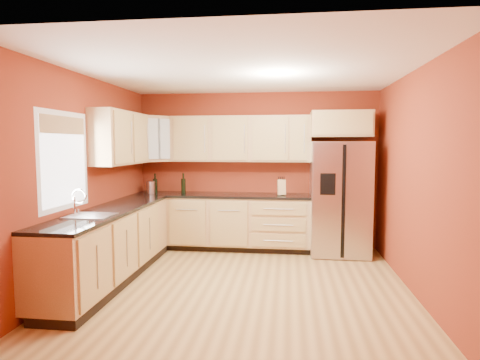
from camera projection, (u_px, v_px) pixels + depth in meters
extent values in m
plane|color=#9F773D|center=(243.00, 285.00, 4.94)|extent=(4.00, 4.00, 0.00)
plane|color=white|center=(243.00, 70.00, 4.71)|extent=(4.00, 4.00, 0.00)
cube|color=maroon|center=(256.00, 170.00, 6.80)|extent=(4.00, 0.04, 2.60)
cube|color=maroon|center=(210.00, 205.00, 2.84)|extent=(4.00, 0.04, 2.60)
cube|color=maroon|center=(86.00, 179.00, 5.06)|extent=(0.04, 4.00, 2.60)
cube|color=maroon|center=(416.00, 182.00, 4.58)|extent=(0.04, 4.00, 2.60)
cube|color=#A78651|center=(221.00, 223.00, 6.65)|extent=(2.90, 0.60, 0.88)
cube|color=#A78651|center=(110.00, 246.00, 5.10)|extent=(0.60, 2.80, 0.88)
cube|color=black|center=(221.00, 195.00, 6.59)|extent=(2.90, 0.62, 0.04)
cube|color=black|center=(110.00, 211.00, 5.06)|extent=(0.62, 2.80, 0.04)
cube|color=#A78651|center=(240.00, 139.00, 6.62)|extent=(2.30, 0.33, 0.75)
cube|color=#A78651|center=(121.00, 138.00, 5.71)|extent=(0.33, 1.35, 0.75)
cube|color=#A78651|center=(154.00, 139.00, 6.63)|extent=(0.67, 0.67, 0.75)
cube|color=#A78651|center=(341.00, 124.00, 6.27)|extent=(0.92, 0.60, 0.40)
cube|color=silver|center=(340.00, 198.00, 6.30)|extent=(0.90, 0.75, 1.78)
cube|color=white|center=(64.00, 161.00, 4.54)|extent=(0.03, 0.90, 1.00)
cylinder|color=silver|center=(150.00, 187.00, 6.79)|extent=(0.15, 0.15, 0.19)
cylinder|color=silver|center=(151.00, 187.00, 6.67)|extent=(0.14, 0.14, 0.20)
cube|color=tan|center=(281.00, 188.00, 6.42)|extent=(0.14, 0.13, 0.25)
cylinder|color=white|center=(280.00, 189.00, 6.42)|extent=(0.07, 0.07, 0.19)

